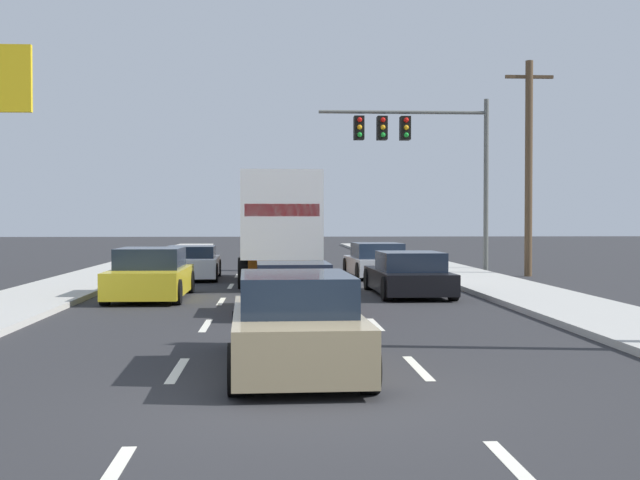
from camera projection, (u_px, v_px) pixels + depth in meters
The scene contains 13 objects.
ground_plane at pixel (282, 271), 34.78m from camera, with size 140.00×140.00×0.00m, color #2B2B2D.
sidewalk_right at pixel (468, 277), 30.15m from camera, with size 2.70×80.00×0.14m, color #B2AFA8.
sidewalk_left at pixel (94, 278), 29.42m from camera, with size 2.70×80.00×0.14m, color #B2AFA8.
lane_markings at pixel (283, 280), 29.42m from camera, with size 3.54×57.00×0.01m.
car_white at pixel (191, 264), 29.90m from camera, with size 2.07×4.15×1.18m.
car_yellow at pixel (151, 276), 22.55m from camera, with size 1.99×4.50×1.36m.
box_truck at pixel (278, 223), 27.89m from camera, with size 2.72×7.83×3.57m.
car_maroon at pixel (293, 289), 19.26m from camera, with size 2.03×4.20×1.15m.
car_tan at pixel (295, 325), 11.92m from camera, with size 1.96×4.69×1.36m.
car_silver at pixel (377, 261), 30.94m from camera, with size 2.14×4.60×1.27m.
car_black at pixel (408, 275), 23.62m from camera, with size 2.06×4.70×1.23m.
traffic_signal_mast at pixel (411, 141), 34.31m from camera, with size 6.96×0.69×7.03m.
utility_pole_mid at pixel (529, 165), 31.45m from camera, with size 1.80×0.28×8.02m.
Camera 1 is at (-0.36, -9.77, 2.12)m, focal length 47.48 mm.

